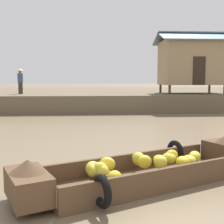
# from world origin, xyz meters

# --- Properties ---
(ground_plane) EXTENTS (300.00, 300.00, 0.00)m
(ground_plane) POSITION_xyz_m (0.00, 10.00, 0.00)
(ground_plane) COLOR #726047
(riverbank_strip) EXTENTS (160.00, 20.00, 1.06)m
(riverbank_strip) POSITION_xyz_m (0.00, 25.26, 0.53)
(riverbank_strip) COLOR brown
(riverbank_strip) RESTS_ON ground
(banana_boat) EXTENTS (5.03, 3.04, 0.76)m
(banana_boat) POSITION_xyz_m (0.47, 3.80, 0.27)
(banana_boat) COLOR brown
(banana_boat) RESTS_ON ground
(stilt_house_mid_left) EXTENTS (4.74, 3.36, 4.14)m
(stilt_house_mid_left) POSITION_xyz_m (6.35, 18.17, 3.19)
(stilt_house_mid_left) COLOR #4C3826
(stilt_house_mid_left) RESTS_ON riverbank_strip
(vendor_person) EXTENTS (0.44, 0.44, 1.66)m
(vendor_person) POSITION_xyz_m (-5.10, 18.09, 1.99)
(vendor_person) COLOR #332D28
(vendor_person) RESTS_ON riverbank_strip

